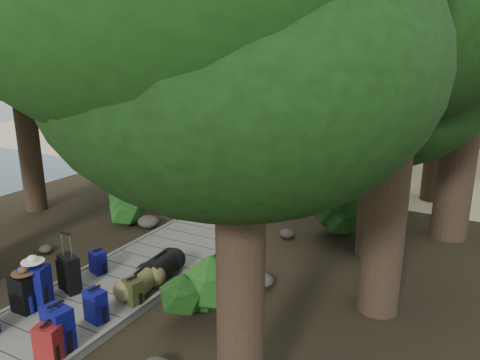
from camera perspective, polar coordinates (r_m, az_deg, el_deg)
The scene contains 44 objects.
ground at distance 10.81m, azimuth -6.99°, elevation -8.13°, with size 120.00×120.00×0.00m, color black.
sand_beach at distance 25.07m, azimuth 14.69°, elevation 5.37°, with size 40.00×22.00×0.02m, color tan.
water_bay at distance 50.37m, azimuth -20.67°, elevation 9.95°, with size 50.00×60.00×0.02m, color #2B4A59.
distant_hill at distance 72.47m, azimuth -11.05°, elevation 12.19°, with size 32.00×16.00×12.00m, color black.
boardwalk at distance 11.54m, azimuth -4.13°, elevation -6.11°, with size 2.00×12.00×0.12m, color gray.
backpack_left_b at distance 8.75m, azimuth -24.97°, elevation -12.26°, with size 0.38×0.27×0.70m, color black, non-canonical shape.
backpack_left_c at distance 8.78m, azimuth -23.66°, elevation -11.55°, with size 0.44×0.32×0.82m, color navy, non-canonical shape.
backpack_left_d at distance 9.67m, azimuth -16.94°, elevation -9.41°, with size 0.32×0.23×0.48m, color navy, non-canonical shape.
backpack_right_a at distance 7.40m, azimuth -22.37°, elevation -17.79°, with size 0.34×0.24×0.60m, color maroon, non-canonical shape.
backpack_right_b at distance 7.54m, azimuth -21.30°, elevation -16.31°, with size 0.42×0.29×0.76m, color navy, non-canonical shape.
backpack_right_c at distance 8.09m, azimuth -17.20°, elevation -14.24°, with size 0.35×0.25×0.59m, color navy, non-canonical shape.
backpack_right_d at distance 8.43m, azimuth -12.95°, elevation -12.98°, with size 0.32×0.23×0.49m, color #373C18, non-canonical shape.
duffel_right_khaki at distance 8.72m, azimuth -12.07°, elevation -12.10°, with size 0.44×0.66×0.44m, color brown, non-canonical shape.
duffel_right_black at distance 9.17m, azimuth -9.60°, elevation -10.36°, with size 0.48×0.76×0.48m, color black, non-canonical shape.
suitcase_on_boardwalk at distance 9.10m, azimuth -20.05°, elevation -10.67°, with size 0.44×0.24×0.68m, color black, non-canonical shape.
lone_suitcase_on_sand at distance 17.57m, azimuth 9.48°, elevation 2.42°, with size 0.41×0.24×0.65m, color black, non-canonical shape.
hat_brown at distance 8.55m, azimuth -24.93°, elevation -9.88°, with size 0.38×0.38×0.11m, color #51351E, non-canonical shape.
hat_white at distance 8.60m, azimuth -23.99°, elevation -8.70°, with size 0.38×0.38×0.13m, color silver, non-canonical shape.
kayak at distance 21.01m, azimuth 3.99°, elevation 4.33°, with size 0.66×3.03×0.30m, color #AA250E.
sun_lounger at distance 17.85m, azimuth 18.32°, elevation 1.84°, with size 0.53×1.65×0.53m, color silver, non-canonical shape.
tree_right_a at distance 4.76m, azimuth 0.08°, elevation 10.97°, with size 4.77×4.77×7.95m, color black, non-canonical shape.
tree_right_b at distance 7.59m, azimuth 19.37°, elevation 18.90°, with size 5.48×5.48×9.78m, color black, non-canonical shape.
tree_right_c at distance 9.84m, azimuth 17.19°, elevation 14.18°, with size 4.85×4.85×8.40m, color black, non-canonical shape.
tree_right_e at distance 14.37m, azimuth 24.09°, elevation 14.88°, with size 4.95×4.95×8.90m, color black, non-canonical shape.
tree_left_b at distance 13.65m, azimuth -25.46°, elevation 13.47°, with size 4.61×4.61×8.30m, color black, non-canonical shape.
tree_left_c at distance 14.43m, azimuth -12.25°, elevation 13.98°, with size 4.58×4.58×7.96m, color black, non-canonical shape.
tree_back_a at distance 23.68m, azimuth 10.55°, elevation 16.82°, with size 5.61×5.61×9.71m, color black, non-canonical shape.
tree_back_b at distance 24.49m, azimuth 20.99°, elevation 15.63°, with size 5.25×5.25×9.37m, color black, non-canonical shape.
tree_back_d at distance 25.01m, azimuth 1.50°, elevation 14.14°, with size 4.32×4.32×7.20m, color black, non-canonical shape.
palm_right_a at distance 13.85m, azimuth 15.09°, elevation 12.52°, with size 4.33×4.33×7.38m, color #124013, non-canonical shape.
palm_right_b at distance 18.49m, azimuth 25.68°, elevation 15.10°, with size 4.76×4.76×9.20m, color #124013, non-canonical shape.
palm_right_c at distance 21.33m, azimuth 20.91°, elevation 12.67°, with size 4.46×4.46×7.09m, color #124013, non-canonical shape.
palm_left_a at distance 17.97m, azimuth -7.66°, elevation 13.40°, with size 4.57×4.57×7.26m, color #124013, non-canonical shape.
rock_left_b at distance 11.27m, azimuth -22.62°, elevation -7.80°, with size 0.31×0.28×0.17m, color #4C473F, non-canonical shape.
rock_left_c at distance 12.02m, azimuth -11.12°, elevation -5.00°, with size 0.56×0.50×0.31m, color #4C473F, non-canonical shape.
rock_left_d at distance 14.60m, azimuth -7.32°, elevation -1.29°, with size 0.34×0.31×0.19m, color #4C473F, non-canonical shape.
rock_right_b at distance 9.07m, azimuth 2.67°, elevation -12.09°, with size 0.46×0.41×0.25m, color #4C473F, non-canonical shape.
rock_right_c at distance 11.26m, azimuth 5.77°, elevation -6.52°, with size 0.36×0.32×0.20m, color #4C473F, non-canonical shape.
rock_right_d at distance 13.51m, azimuth 14.08°, elevation -2.80°, with size 0.57×0.51×0.31m, color #4C473F, non-canonical shape.
shrub_left_b at distance 12.23m, azimuth -13.54°, elevation -3.28°, with size 1.01×1.01×0.91m, color #1A4615, non-canonical shape.
shrub_left_c at distance 15.42m, azimuth -4.96°, elevation 1.54°, with size 1.26×1.26×1.13m, color #1A4615, non-canonical shape.
shrub_right_a at distance 7.93m, azimuth -5.01°, elevation -13.58°, with size 1.08×1.08×0.97m, color #1A4615, non-canonical shape.
shrub_right_b at distance 11.40m, azimuth 12.22°, elevation -3.81°, with size 1.35×1.35×1.21m, color #1A4615, non-canonical shape.
shrub_right_c at distance 14.77m, azimuth 13.39°, elevation -0.11°, with size 0.92×0.92×0.83m, color #1A4615, non-canonical shape.
Camera 1 is at (5.81, -7.99, 4.39)m, focal length 35.00 mm.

